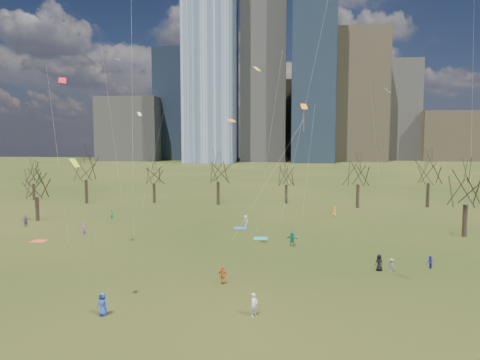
# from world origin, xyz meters

# --- Properties ---
(ground) EXTENTS (500.00, 500.00, 0.00)m
(ground) POSITION_xyz_m (0.00, 0.00, 0.00)
(ground) COLOR black
(ground) RESTS_ON ground
(downtown_skyline) EXTENTS (212.50, 78.00, 118.00)m
(downtown_skyline) POSITION_xyz_m (-2.43, 210.64, 39.01)
(downtown_skyline) COLOR slate
(downtown_skyline) RESTS_ON ground
(bare_tree_row) EXTENTS (113.04, 29.80, 9.50)m
(bare_tree_row) POSITION_xyz_m (-0.09, 37.22, 6.12)
(bare_tree_row) COLOR black
(bare_tree_row) RESTS_ON ground
(blanket_teal) EXTENTS (1.60, 1.50, 0.03)m
(blanket_teal) POSITION_xyz_m (2.14, 14.36, 0.01)
(blanket_teal) COLOR teal
(blanket_teal) RESTS_ON ground
(blanket_navy) EXTENTS (1.60, 1.50, 0.03)m
(blanket_navy) POSITION_xyz_m (-0.85, 19.96, 0.01)
(blanket_navy) COLOR #2454AA
(blanket_navy) RESTS_ON ground
(blanket_crimson) EXTENTS (1.60, 1.50, 0.03)m
(blanket_crimson) POSITION_xyz_m (-22.65, 10.27, 0.01)
(blanket_crimson) COLOR #D04A29
(blanket_crimson) RESTS_ON ground
(person_0) EXTENTS (0.81, 0.61, 1.51)m
(person_0) POSITION_xyz_m (-6.64, -8.71, 0.76)
(person_0) COLOR #223A97
(person_0) RESTS_ON ground
(person_1) EXTENTS (0.62, 0.66, 1.51)m
(person_1) POSITION_xyz_m (3.10, -7.72, 0.76)
(person_1) COLOR silver
(person_1) RESTS_ON ground
(person_3) EXTENTS (0.77, 0.91, 1.22)m
(person_3) POSITION_xyz_m (14.13, 2.79, 0.61)
(person_3) COLOR slate
(person_3) RESTS_ON ground
(person_4) EXTENTS (0.89, 0.51, 1.42)m
(person_4) POSITION_xyz_m (0.17, -1.84, 0.71)
(person_4) COLOR #D55917
(person_4) RESTS_ON ground
(person_5) EXTENTS (1.55, 0.86, 1.59)m
(person_5) POSITION_xyz_m (5.76, 11.14, 0.80)
(person_5) COLOR #1C8065
(person_5) RESTS_ON ground
(person_6) EXTENTS (0.82, 0.67, 1.46)m
(person_6) POSITION_xyz_m (13.15, 3.11, 0.73)
(person_6) COLOR black
(person_6) RESTS_ON ground
(person_7) EXTENTS (0.41, 0.61, 1.62)m
(person_7) POSITION_xyz_m (-18.87, 13.44, 0.81)
(person_7) COLOR #994F9F
(person_7) RESTS_ON ground
(person_8) EXTENTS (0.51, 0.61, 1.14)m
(person_8) POSITION_xyz_m (17.75, 4.21, 0.57)
(person_8) COLOR #2524A0
(person_8) RESTS_ON ground
(person_9) EXTENTS (1.05, 0.97, 1.42)m
(person_9) POSITION_xyz_m (-0.32, 21.51, 0.71)
(person_9) COLOR silver
(person_9) RESTS_ON ground
(person_11) EXTENTS (0.96, 1.58, 1.63)m
(person_11) POSITION_xyz_m (-29.09, 17.83, 0.81)
(person_11) COLOR slate
(person_11) RESTS_ON ground
(person_12) EXTENTS (0.61, 0.83, 1.57)m
(person_12) POSITION_xyz_m (12.20, 30.19, 0.78)
(person_12) COLOR orange
(person_12) RESTS_ON ground
(person_13) EXTENTS (0.59, 0.68, 1.56)m
(person_13) POSITION_xyz_m (-19.63, 23.52, 0.78)
(person_13) COLOR #1B7C53
(person_13) RESTS_ON ground
(kites_airborne) EXTENTS (53.10, 49.63, 35.66)m
(kites_airborne) POSITION_xyz_m (5.78, 11.84, 13.68)
(kites_airborne) COLOR orange
(kites_airborne) RESTS_ON ground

